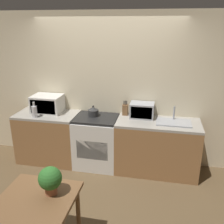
{
  "coord_description": "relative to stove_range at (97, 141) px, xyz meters",
  "views": [
    {
      "loc": [
        0.91,
        -3.03,
        2.4
      ],
      "look_at": [
        0.15,
        0.66,
        1.05
      ],
      "focal_mm": 40.0,
      "sensor_mm": 36.0,
      "label": 1
    }
  ],
  "objects": [
    {
      "name": "knife_block",
      "position": [
        0.46,
        0.21,
        0.55
      ],
      "size": [
        0.09,
        0.08,
        0.25
      ],
      "color": "brown",
      "rests_on": "counter_right_run"
    },
    {
      "name": "bottle",
      "position": [
        -1.01,
        -0.2,
        0.56
      ],
      "size": [
        0.09,
        0.09,
        0.27
      ],
      "color": "silver",
      "rests_on": "counter_left_run"
    },
    {
      "name": "wall_back",
      "position": [
        0.14,
        0.34,
        0.85
      ],
      "size": [
        10.0,
        0.06,
        2.6
      ],
      "color": "beige",
      "rests_on": "ground_plane"
    },
    {
      "name": "counter_left_run",
      "position": [
        -0.9,
        0.0,
        0.0
      ],
      "size": [
        1.07,
        0.62,
        0.9
      ],
      "color": "olive",
      "rests_on": "ground_plane"
    },
    {
      "name": "microwave",
      "position": [
        -0.91,
        0.09,
        0.6
      ],
      "size": [
        0.51,
        0.39,
        0.3
      ],
      "color": "silver",
      "rests_on": "counter_left_run"
    },
    {
      "name": "toaster_oven",
      "position": [
        0.75,
        0.15,
        0.58
      ],
      "size": [
        0.39,
        0.27,
        0.25
      ],
      "color": "#999BA0",
      "rests_on": "counter_right_run"
    },
    {
      "name": "stove_range",
      "position": [
        0.0,
        0.0,
        0.0
      ],
      "size": [
        0.73,
        0.62,
        0.9
      ],
      "color": "silver",
      "rests_on": "ground_plane"
    },
    {
      "name": "sink_basin",
      "position": [
        1.27,
        0.01,
        0.47
      ],
      "size": [
        0.55,
        0.34,
        0.24
      ],
      "color": "#999BA0",
      "rests_on": "counter_right_run"
    },
    {
      "name": "ground_plane",
      "position": [
        0.14,
        -0.76,
        -0.45
      ],
      "size": [
        16.0,
        16.0,
        0.0
      ],
      "primitive_type": "plane",
      "color": "brown"
    },
    {
      "name": "kettle",
      "position": [
        -0.06,
        0.06,
        0.53
      ],
      "size": [
        0.18,
        0.18,
        0.19
      ],
      "color": "#2D2D2D",
      "rests_on": "stove_range"
    },
    {
      "name": "potted_plant",
      "position": [
        0.01,
        -1.83,
        0.47
      ],
      "size": [
        0.24,
        0.24,
        0.3
      ],
      "color": "#9E5B3D",
      "rests_on": "dining_table"
    },
    {
      "name": "dining_table",
      "position": [
        -0.11,
        -1.94,
        0.19
      ],
      "size": [
        0.76,
        0.74,
        0.75
      ],
      "color": "brown",
      "rests_on": "ground_plane"
    },
    {
      "name": "counter_right_run",
      "position": [
        1.04,
        0.0,
        0.0
      ],
      "size": [
        1.34,
        0.62,
        0.9
      ],
      "color": "olive",
      "rests_on": "ground_plane"
    }
  ]
}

